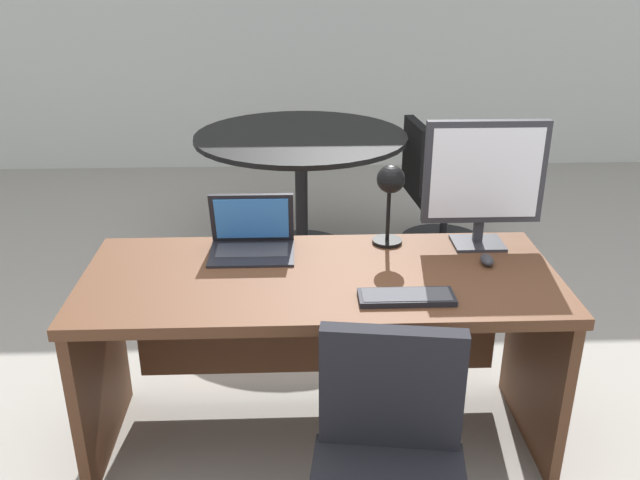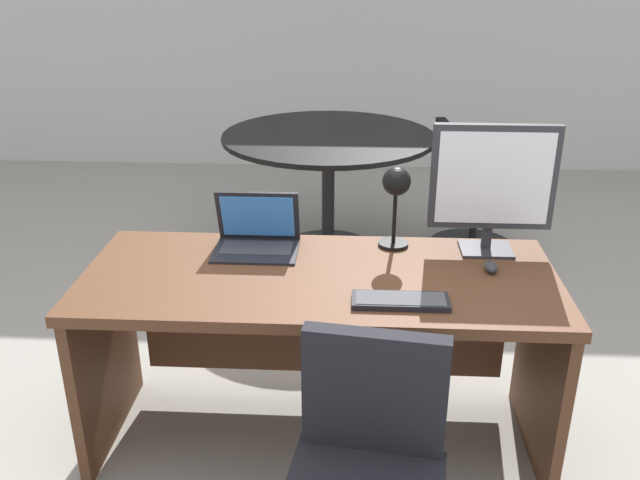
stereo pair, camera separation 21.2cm
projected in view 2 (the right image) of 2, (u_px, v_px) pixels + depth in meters
name	position (u px, v px, depth m)	size (l,w,h in m)	color
ground	(333.00, 275.00, 4.14)	(12.00, 12.00, 0.00)	gray
back_wall	(345.00, 5.00, 5.69)	(10.00, 0.10, 2.80)	silver
desk	(320.00, 316.00, 2.59)	(1.74, 0.73, 0.74)	#56331E
monitor	(493.00, 181.00, 2.54)	(0.47, 0.16, 0.51)	#2D2D33
laptop	(257.00, 231.00, 2.67)	(0.33, 0.25, 0.23)	black
keyboard	(400.00, 301.00, 2.26)	(0.33, 0.12, 0.02)	black
mouse	(491.00, 267.00, 2.48)	(0.05, 0.08, 0.04)	#2D2D33
desk_lamp	(396.00, 191.00, 2.59)	(0.12, 0.14, 0.34)	black
meeting_table	(328.00, 164.00, 4.20)	(1.31, 1.31, 0.79)	black
meeting_chair_near	(467.00, 202.00, 4.34)	(0.56, 0.56, 0.84)	black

